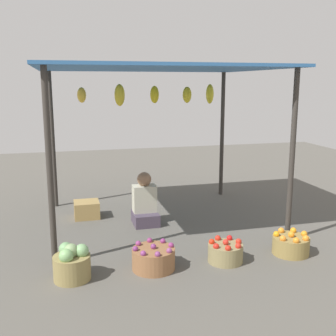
{
  "coord_description": "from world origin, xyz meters",
  "views": [
    {
      "loc": [
        -1.35,
        -5.82,
        2.07
      ],
      "look_at": [
        0.0,
        -0.63,
        0.95
      ],
      "focal_mm": 43.98,
      "sensor_mm": 36.0,
      "label": 1
    }
  ],
  "objects_px": {
    "basket_red_tomatoes": "(225,252)",
    "wooden_crate_near_vendor": "(87,209)",
    "vendor_person": "(145,204)",
    "basket_cabbages": "(72,264)",
    "basket_purple_onions": "(154,258)",
    "basket_oranges": "(291,244)"
  },
  "relations": [
    {
      "from": "basket_red_tomatoes",
      "to": "basket_oranges",
      "type": "xyz_separation_m",
      "value": [
        0.87,
        0.01,
        0.0
      ]
    },
    {
      "from": "vendor_person",
      "to": "basket_red_tomatoes",
      "type": "height_order",
      "value": "vendor_person"
    },
    {
      "from": "basket_red_tomatoes",
      "to": "basket_cabbages",
      "type": "bearing_deg",
      "value": -179.88
    },
    {
      "from": "basket_red_tomatoes",
      "to": "basket_oranges",
      "type": "height_order",
      "value": "basket_oranges"
    },
    {
      "from": "vendor_person",
      "to": "wooden_crate_near_vendor",
      "type": "relative_size",
      "value": 2.04
    },
    {
      "from": "wooden_crate_near_vendor",
      "to": "basket_red_tomatoes",
      "type": "bearing_deg",
      "value": -54.38
    },
    {
      "from": "vendor_person",
      "to": "basket_cabbages",
      "type": "relative_size",
      "value": 1.94
    },
    {
      "from": "basket_purple_onions",
      "to": "basket_red_tomatoes",
      "type": "distance_m",
      "value": 0.86
    },
    {
      "from": "basket_cabbages",
      "to": "basket_red_tomatoes",
      "type": "height_order",
      "value": "basket_cabbages"
    },
    {
      "from": "basket_cabbages",
      "to": "basket_red_tomatoes",
      "type": "bearing_deg",
      "value": 0.12
    },
    {
      "from": "vendor_person",
      "to": "wooden_crate_near_vendor",
      "type": "xyz_separation_m",
      "value": [
        -0.82,
        0.5,
        -0.17
      ]
    },
    {
      "from": "vendor_person",
      "to": "wooden_crate_near_vendor",
      "type": "bearing_deg",
      "value": 148.75
    },
    {
      "from": "basket_purple_onions",
      "to": "basket_red_tomatoes",
      "type": "height_order",
      "value": "basket_purple_onions"
    },
    {
      "from": "basket_purple_onions",
      "to": "wooden_crate_near_vendor",
      "type": "relative_size",
      "value": 1.28
    },
    {
      "from": "basket_red_tomatoes",
      "to": "vendor_person",
      "type": "bearing_deg",
      "value": 112.65
    },
    {
      "from": "basket_purple_onions",
      "to": "basket_oranges",
      "type": "relative_size",
      "value": 1.09
    },
    {
      "from": "basket_cabbages",
      "to": "basket_red_tomatoes",
      "type": "xyz_separation_m",
      "value": [
        1.76,
        0.0,
        -0.06
      ]
    },
    {
      "from": "vendor_person",
      "to": "basket_red_tomatoes",
      "type": "distance_m",
      "value": 1.69
    },
    {
      "from": "basket_purple_onions",
      "to": "basket_oranges",
      "type": "height_order",
      "value": "basket_purple_onions"
    },
    {
      "from": "basket_red_tomatoes",
      "to": "wooden_crate_near_vendor",
      "type": "height_order",
      "value": "basket_red_tomatoes"
    },
    {
      "from": "basket_cabbages",
      "to": "basket_purple_onions",
      "type": "xyz_separation_m",
      "value": [
        0.9,
        0.03,
        -0.05
      ]
    },
    {
      "from": "vendor_person",
      "to": "basket_oranges",
      "type": "bearing_deg",
      "value": -45.5
    }
  ]
}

